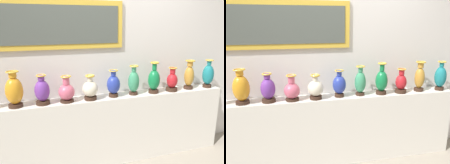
# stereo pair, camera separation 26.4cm
# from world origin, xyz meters

# --- Properties ---
(ground_plane) EXTENTS (11.67, 11.67, 0.00)m
(ground_plane) POSITION_xyz_m (0.00, 0.00, 0.00)
(ground_plane) COLOR gray
(display_shelf) EXTENTS (3.15, 0.30, 0.90)m
(display_shelf) POSITION_xyz_m (0.00, 0.00, 0.45)
(display_shelf) COLOR silver
(display_shelf) RESTS_ON ground_plane
(back_wall) EXTENTS (5.67, 0.14, 2.70)m
(back_wall) POSITION_xyz_m (-0.01, 0.21, 1.36)
(back_wall) COLOR silver
(back_wall) RESTS_ON ground_plane
(vase_amber) EXTENTS (0.19, 0.19, 0.40)m
(vase_amber) POSITION_xyz_m (-1.13, -0.03, 1.09)
(vase_amber) COLOR #382319
(vase_amber) RESTS_ON display_shelf
(vase_violet) EXTENTS (0.17, 0.17, 0.34)m
(vase_violet) POSITION_xyz_m (-0.84, -0.03, 1.06)
(vase_violet) COLOR #382319
(vase_violet) RESTS_ON display_shelf
(vase_rose) EXTENTS (0.19, 0.19, 0.31)m
(vase_rose) POSITION_xyz_m (-0.57, -0.04, 1.03)
(vase_rose) COLOR #382319
(vase_rose) RESTS_ON display_shelf
(vase_ivory) EXTENTS (0.19, 0.19, 0.31)m
(vase_ivory) POSITION_xyz_m (-0.29, -0.05, 1.03)
(vase_ivory) COLOR #382319
(vase_ivory) RESTS_ON display_shelf
(vase_cobalt) EXTENTS (0.17, 0.17, 0.34)m
(vase_cobalt) POSITION_xyz_m (0.01, -0.03, 1.06)
(vase_cobalt) COLOR #382319
(vase_cobalt) RESTS_ON display_shelf
(vase_jade) EXTENTS (0.14, 0.14, 0.38)m
(vase_jade) POSITION_xyz_m (0.28, -0.02, 1.07)
(vase_jade) COLOR #382319
(vase_jade) RESTS_ON display_shelf
(vase_emerald) EXTENTS (0.16, 0.16, 0.41)m
(vase_emerald) POSITION_xyz_m (0.57, -0.04, 1.08)
(vase_emerald) COLOR #382319
(vase_emerald) RESTS_ON display_shelf
(vase_crimson) EXTENTS (0.15, 0.15, 0.32)m
(vase_crimson) POSITION_xyz_m (0.84, -0.04, 1.04)
(vase_crimson) COLOR #382319
(vase_crimson) RESTS_ON display_shelf
(vase_ochre) EXTENTS (0.13, 0.13, 0.40)m
(vase_ochre) POSITION_xyz_m (1.12, -0.02, 1.09)
(vase_ochre) COLOR #382319
(vase_ochre) RESTS_ON display_shelf
(vase_teal) EXTENTS (0.15, 0.15, 0.40)m
(vase_teal) POSITION_xyz_m (1.43, -0.04, 1.09)
(vase_teal) COLOR #382319
(vase_teal) RESTS_ON display_shelf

